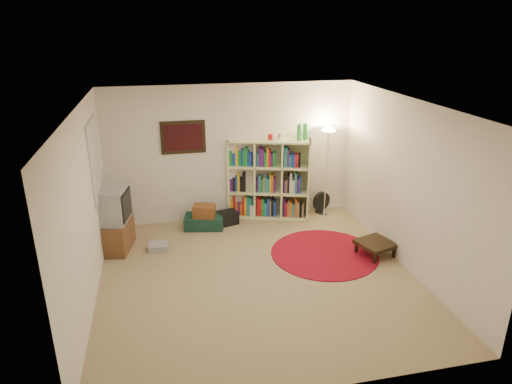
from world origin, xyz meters
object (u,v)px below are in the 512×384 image
bookshelf (268,180)px  floor_lamp (328,143)px  tv_stand (112,220)px  suitcase (204,221)px  side_table (376,244)px  floor_fan (321,202)px

bookshelf → floor_lamp: 1.30m
bookshelf → tv_stand: bookshelf is taller
suitcase → side_table: size_ratio=1.17×
tv_stand → side_table: tv_stand is taller
bookshelf → tv_stand: (-2.76, -0.81, -0.22)m
tv_stand → floor_lamp: bearing=21.1°
tv_stand → suitcase: (1.51, 0.53, -0.40)m
floor_fan → suitcase: floor_fan is taller
bookshelf → floor_lamp: bearing=8.8°
tv_stand → side_table: (4.05, -1.10, -0.31)m
suitcase → side_table: bearing=-21.7°
side_table → bookshelf: bearing=124.2°
bookshelf → suitcase: bookshelf is taller
bookshelf → suitcase: 1.41m
floor_lamp → bookshelf: bearing=171.4°
suitcase → side_table: (2.54, -1.64, 0.09)m
floor_fan → tv_stand: tv_stand is taller
side_table → floor_lamp: bearing=96.9°
tv_stand → suitcase: size_ratio=1.39×
floor_lamp → tv_stand: size_ratio=1.62×
tv_stand → side_table: bearing=-3.6°
suitcase → side_table: side_table is taller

